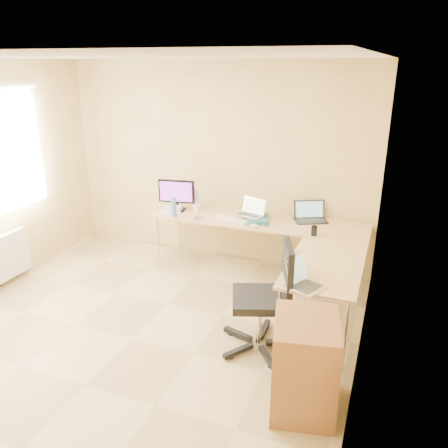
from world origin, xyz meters
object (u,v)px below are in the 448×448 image
at_px(desk_main, 258,246).
at_px(desk_fan, 196,199).
at_px(mug, 196,208).
at_px(laptop_return, 307,276).
at_px(water_bottle, 174,207).
at_px(cabinet, 304,367).
at_px(monitor, 177,195).
at_px(office_chair, 259,300).
at_px(laptop_center, 250,208).
at_px(desk_return, 323,297).
at_px(laptop_black, 311,212).
at_px(keyboard, 232,219).

xyz_separation_m(desk_main, desk_fan, (-0.91, 0.12, 0.49)).
height_order(mug, desk_fan, desk_fan).
relative_size(desk_main, laptop_return, 7.88).
xyz_separation_m(water_bottle, cabinet, (2.05, -1.84, -0.49)).
distance_m(monitor, office_chair, 2.21).
distance_m(mug, water_bottle, 0.35).
distance_m(office_chair, cabinet, 0.84).
bearing_deg(office_chair, desk_main, 87.35).
height_order(laptop_center, cabinet, laptop_center).
height_order(mug, cabinet, mug).
relative_size(desk_return, desk_fan, 5.23).
height_order(mug, water_bottle, water_bottle).
bearing_deg(laptop_black, mug, 160.08).
xyz_separation_m(monitor, mug, (0.26, 0.04, -0.15)).
height_order(desk_return, laptop_black, laptop_black).
xyz_separation_m(keyboard, laptop_return, (1.20, -1.40, 0.10)).
relative_size(desk_main, keyboard, 5.78).
relative_size(desk_fan, office_chair, 0.23).
relative_size(desk_main, mug, 23.64).
distance_m(monitor, desk_fan, 0.27).
xyz_separation_m(laptop_center, laptop_return, (0.99, -1.49, -0.05)).
bearing_deg(laptop_return, cabinet, -143.76).
height_order(desk_main, keyboard, keyboard).
xyz_separation_m(desk_main, laptop_black, (0.61, 0.16, 0.49)).
height_order(laptop_center, desk_fan, laptop_center).
bearing_deg(cabinet, laptop_return, 89.86).
distance_m(keyboard, office_chair, 1.59).
bearing_deg(monitor, water_bottle, -79.80).
height_order(desk_return, mug, mug).
relative_size(laptop_black, mug, 3.41).
distance_m(desk_main, monitor, 1.25).
distance_m(desk_main, laptop_return, 1.86).
relative_size(desk_return, laptop_center, 4.07).
distance_m(laptop_black, keyboard, 0.97).
relative_size(desk_main, water_bottle, 10.68).
relative_size(desk_main, monitor, 5.56).
relative_size(monitor, desk_fan, 1.92).
bearing_deg(laptop_black, laptop_center, 171.33).
relative_size(desk_return, water_bottle, 5.24).
xyz_separation_m(laptop_black, cabinet, (0.41, -2.30, -0.49)).
height_order(laptop_center, keyboard, laptop_center).
relative_size(monitor, laptop_center, 1.49).
height_order(laptop_return, cabinet, laptop_return).
distance_m(desk_fan, office_chair, 2.18).
distance_m(mug, office_chair, 2.03).
xyz_separation_m(desk_main, water_bottle, (-1.02, -0.30, 0.49)).
xyz_separation_m(laptop_black, office_chair, (-0.14, -1.68, -0.35)).
bearing_deg(laptop_center, cabinet, -43.90).
relative_size(desk_return, mug, 11.60).
distance_m(desk_return, cabinet, 1.14).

